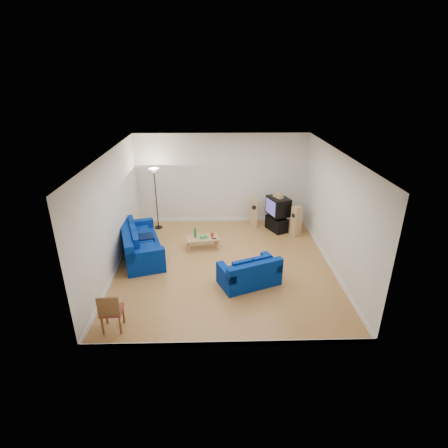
{
  "coord_description": "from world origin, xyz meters",
  "views": [
    {
      "loc": [
        -0.25,
        -8.71,
        5.06
      ],
      "look_at": [
        0.0,
        0.4,
        1.1
      ],
      "focal_mm": 28.0,
      "sensor_mm": 36.0,
      "label": 1
    }
  ],
  "objects_px": {
    "coffee_table": "(202,239)",
    "television": "(278,206)",
    "tv_stand": "(277,224)",
    "sofa_loveseat": "(250,274)",
    "sofa_three_seat": "(139,246)"
  },
  "relations": [
    {
      "from": "sofa_three_seat",
      "to": "television",
      "type": "distance_m",
      "value": 4.8
    },
    {
      "from": "sofa_three_seat",
      "to": "tv_stand",
      "type": "height_order",
      "value": "sofa_three_seat"
    },
    {
      "from": "coffee_table",
      "to": "television",
      "type": "height_order",
      "value": "television"
    },
    {
      "from": "coffee_table",
      "to": "television",
      "type": "relative_size",
      "value": 1.12
    },
    {
      "from": "sofa_three_seat",
      "to": "television",
      "type": "bearing_deg",
      "value": 94.96
    },
    {
      "from": "sofa_loveseat",
      "to": "tv_stand",
      "type": "bearing_deg",
      "value": 47.6
    },
    {
      "from": "tv_stand",
      "to": "sofa_loveseat",
      "type": "bearing_deg",
      "value": -46.85
    },
    {
      "from": "sofa_three_seat",
      "to": "television",
      "type": "height_order",
      "value": "television"
    },
    {
      "from": "sofa_three_seat",
      "to": "tv_stand",
      "type": "bearing_deg",
      "value": 94.56
    },
    {
      "from": "sofa_three_seat",
      "to": "television",
      "type": "xyz_separation_m",
      "value": [
        4.41,
        1.81,
        0.54
      ]
    },
    {
      "from": "sofa_three_seat",
      "to": "coffee_table",
      "type": "bearing_deg",
      "value": 86.3
    },
    {
      "from": "tv_stand",
      "to": "television",
      "type": "bearing_deg",
      "value": 129.82
    },
    {
      "from": "television",
      "to": "sofa_three_seat",
      "type": "bearing_deg",
      "value": -87.37
    },
    {
      "from": "coffee_table",
      "to": "television",
      "type": "xyz_separation_m",
      "value": [
        2.55,
        1.36,
        0.57
      ]
    },
    {
      "from": "sofa_loveseat",
      "to": "television",
      "type": "xyz_separation_m",
      "value": [
        1.27,
        3.4,
        0.59
      ]
    }
  ]
}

